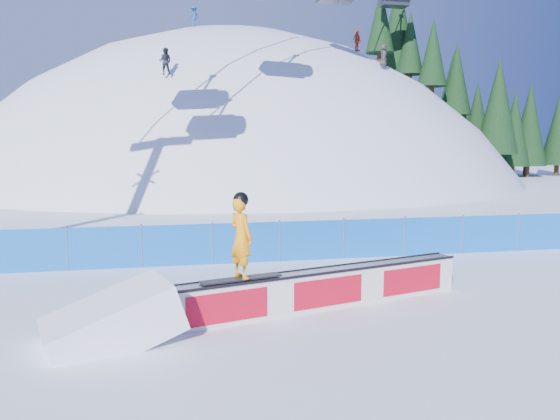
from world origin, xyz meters
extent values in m
plane|color=white|center=(0.00, 0.00, 0.00)|extent=(160.00, 160.00, 0.00)
sphere|color=silver|center=(0.00, 42.00, -18.00)|extent=(64.00, 64.00, 64.00)
cylinder|color=#312113|center=(14.92, 40.00, 10.84)|extent=(0.50, 0.50, 1.40)
cone|color=black|center=(14.92, 40.00, 14.74)|extent=(2.90, 2.90, 6.59)
cylinder|color=#312113|center=(15.80, 45.10, 10.26)|extent=(0.50, 0.50, 1.40)
cone|color=black|center=(15.80, 45.10, 14.77)|extent=(3.45, 3.45, 7.84)
cylinder|color=#312113|center=(17.46, 44.32, 9.32)|extent=(0.50, 0.50, 1.40)
cone|color=black|center=(17.46, 44.32, 14.03)|extent=(3.62, 3.62, 8.22)
cylinder|color=#312113|center=(19.30, 40.39, 8.08)|extent=(0.50, 0.50, 1.40)
cone|color=black|center=(19.30, 40.39, 11.71)|extent=(2.67, 2.67, 6.07)
cylinder|color=#312113|center=(20.53, 40.14, 7.07)|extent=(0.50, 0.50, 1.40)
cone|color=black|center=(20.53, 40.14, 10.98)|extent=(2.91, 2.91, 6.62)
cylinder|color=#312113|center=(23.80, 38.61, 3.73)|extent=(0.50, 0.50, 1.40)
cone|color=black|center=(23.80, 38.61, 7.48)|extent=(2.77, 2.77, 6.30)
cylinder|color=#312113|center=(23.25, 39.04, 4.39)|extent=(0.50, 0.50, 1.40)
cone|color=black|center=(23.25, 39.04, 8.76)|extent=(3.31, 3.31, 7.53)
cylinder|color=#312113|center=(24.81, 37.29, 2.25)|extent=(0.50, 0.50, 1.40)
cone|color=black|center=(24.81, 37.29, 7.01)|extent=(3.67, 3.67, 8.33)
cylinder|color=#312113|center=(26.90, 38.55, 0.60)|extent=(0.50, 0.50, 1.40)
cone|color=black|center=(26.90, 38.55, 6.08)|extent=(4.30, 4.30, 9.77)
cylinder|color=#312113|center=(29.49, 37.41, 0.60)|extent=(0.50, 0.50, 1.40)
cone|color=black|center=(29.49, 37.41, 5.22)|extent=(3.54, 3.54, 8.04)
cylinder|color=#312113|center=(30.69, 43.32, 0.60)|extent=(0.50, 0.50, 1.40)
cone|color=black|center=(30.69, 43.32, 5.50)|extent=(3.78, 3.78, 8.59)
cube|color=blue|center=(0.00, 4.50, 0.60)|extent=(22.00, 0.03, 1.20)
cylinder|color=#3F4C72|center=(-9.00, 4.50, 0.65)|extent=(0.05, 0.05, 1.30)
cylinder|color=#3F4C72|center=(-7.00, 4.50, 0.65)|extent=(0.05, 0.05, 1.30)
cylinder|color=#3F4C72|center=(-5.00, 4.50, 0.65)|extent=(0.05, 0.05, 1.30)
cylinder|color=#3F4C72|center=(-3.00, 4.50, 0.65)|extent=(0.05, 0.05, 1.30)
cylinder|color=#3F4C72|center=(-1.00, 4.50, 0.65)|extent=(0.05, 0.05, 1.30)
cylinder|color=#3F4C72|center=(1.00, 4.50, 0.65)|extent=(0.05, 0.05, 1.30)
cylinder|color=#3F4C72|center=(3.00, 4.50, 0.65)|extent=(0.05, 0.05, 1.30)
cylinder|color=#3F4C72|center=(5.00, 4.50, 0.65)|extent=(0.05, 0.05, 1.30)
cube|color=silver|center=(-3.03, -0.25, 0.40)|extent=(6.88, 2.34, 0.79)
cube|color=#9497A2|center=(-3.03, -0.25, 0.81)|extent=(6.82, 2.34, 0.04)
cube|color=black|center=(-2.96, -0.47, 0.82)|extent=(6.77, 1.94, 0.05)
cube|color=black|center=(-3.09, -0.02, 0.82)|extent=(6.77, 1.94, 0.05)
cube|color=red|center=(-2.96, -0.47, 0.40)|extent=(6.43, 1.84, 0.59)
cube|color=red|center=(-3.09, -0.03, 0.40)|extent=(6.43, 1.84, 0.59)
cube|color=black|center=(-4.85, -0.76, 0.86)|extent=(1.68, 0.74, 0.03)
imported|color=orange|center=(-4.85, -0.76, 1.68)|extent=(0.62, 0.70, 1.61)
sphere|color=black|center=(-4.85, -0.76, 2.43)|extent=(0.30, 0.30, 0.30)
imported|color=black|center=(-6.20, 24.01, 8.55)|extent=(0.93, 0.80, 1.65)
imported|color=#B03819|center=(8.74, 31.11, 11.62)|extent=(1.02, 0.90, 1.65)
imported|color=#17488F|center=(-3.73, 36.82, 14.18)|extent=(1.23, 1.07, 1.65)
imported|color=#292929|center=(9.99, 28.65, 10.14)|extent=(0.95, 0.94, 1.65)
camera|label=1|loc=(-6.23, -11.22, 3.51)|focal=35.00mm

